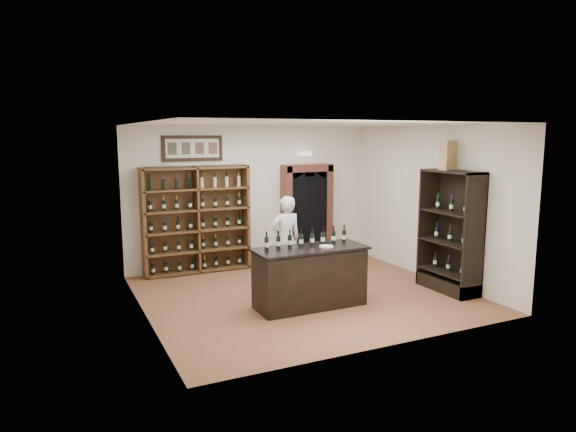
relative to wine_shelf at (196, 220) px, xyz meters
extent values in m
plane|color=brown|center=(1.30, -2.33, -1.10)|extent=(5.50, 5.50, 0.00)
plane|color=white|center=(1.30, -2.33, 1.90)|extent=(5.50, 5.50, 0.00)
cube|color=silver|center=(1.30, 0.17, 0.40)|extent=(5.50, 0.04, 3.00)
cube|color=silver|center=(-1.45, -2.33, 0.40)|extent=(0.04, 5.00, 3.00)
cube|color=silver|center=(4.05, -2.33, 0.40)|extent=(0.04, 5.00, 3.00)
cube|color=#4F311B|center=(0.00, 0.14, 0.00)|extent=(2.20, 0.02, 2.20)
cube|color=#4F311B|center=(-1.07, -0.04, 0.00)|extent=(0.06, 0.38, 2.20)
cube|color=#4F311B|center=(1.07, -0.04, 0.00)|extent=(0.06, 0.38, 2.20)
cube|color=#4F311B|center=(0.00, -0.04, 0.00)|extent=(0.04, 0.38, 2.20)
cube|color=#4F311B|center=(0.00, -0.04, -1.06)|extent=(2.18, 0.38, 0.04)
cube|color=#4F311B|center=(0.00, -0.04, -0.64)|extent=(2.18, 0.38, 0.04)
cube|color=#4F311B|center=(0.00, -0.04, -0.21)|extent=(2.18, 0.38, 0.03)
cube|color=#4F311B|center=(0.00, -0.04, 0.21)|extent=(2.18, 0.38, 0.04)
cube|color=#4F311B|center=(0.00, -0.04, 0.64)|extent=(2.18, 0.38, 0.04)
cube|color=#4F311B|center=(0.00, -0.04, 1.06)|extent=(2.18, 0.38, 0.04)
cube|color=black|center=(0.00, 0.14, 1.45)|extent=(1.25, 0.04, 0.52)
cube|color=black|center=(2.55, 0.00, -0.04)|extent=(0.97, 0.29, 2.05)
cube|color=#964C3A|center=(2.04, -0.02, -0.02)|extent=(0.14, 0.35, 2.15)
cube|color=#964C3A|center=(3.06, -0.02, -0.02)|extent=(0.14, 0.35, 2.15)
cube|color=#964C3A|center=(2.55, -0.02, 0.99)|extent=(1.15, 0.35, 0.16)
cube|color=white|center=(2.55, 0.09, 1.30)|extent=(0.30, 0.10, 0.10)
cube|color=black|center=(1.10, -2.93, -0.63)|extent=(1.80, 0.70, 0.94)
cube|color=black|center=(1.10, -2.93, -0.12)|extent=(1.88, 0.78, 0.04)
cylinder|color=black|center=(0.38, -2.81, 0.01)|extent=(0.07, 0.07, 0.21)
cylinder|color=beige|center=(0.38, -2.81, -0.01)|extent=(0.07, 0.07, 0.07)
cylinder|color=black|center=(0.38, -2.81, 0.16)|extent=(0.03, 0.03, 0.09)
cylinder|color=black|center=(0.59, -2.81, 0.01)|extent=(0.07, 0.07, 0.21)
cylinder|color=beige|center=(0.59, -2.81, -0.01)|extent=(0.07, 0.07, 0.07)
cylinder|color=black|center=(0.59, -2.81, 0.16)|extent=(0.03, 0.03, 0.09)
cylinder|color=black|center=(0.79, -2.81, 0.01)|extent=(0.07, 0.07, 0.21)
cylinder|color=beige|center=(0.79, -2.81, -0.01)|extent=(0.07, 0.07, 0.07)
cylinder|color=black|center=(0.79, -2.81, 0.16)|extent=(0.03, 0.03, 0.09)
cylinder|color=black|center=(1.00, -2.81, 0.01)|extent=(0.07, 0.07, 0.21)
cylinder|color=beige|center=(1.00, -2.81, -0.01)|extent=(0.07, 0.07, 0.07)
cylinder|color=black|center=(1.00, -2.81, 0.16)|extent=(0.03, 0.03, 0.09)
cylinder|color=black|center=(1.20, -2.81, 0.01)|extent=(0.07, 0.07, 0.21)
cylinder|color=beige|center=(1.20, -2.81, -0.01)|extent=(0.07, 0.07, 0.07)
cylinder|color=black|center=(1.20, -2.81, 0.16)|extent=(0.03, 0.03, 0.09)
cylinder|color=black|center=(1.41, -2.81, 0.01)|extent=(0.07, 0.07, 0.21)
cylinder|color=beige|center=(1.41, -2.81, -0.01)|extent=(0.07, 0.07, 0.07)
cylinder|color=black|center=(1.41, -2.81, 0.16)|extent=(0.03, 0.03, 0.09)
cylinder|color=black|center=(1.61, -2.81, 0.01)|extent=(0.07, 0.07, 0.21)
cylinder|color=beige|center=(1.61, -2.81, -0.01)|extent=(0.07, 0.07, 0.07)
cylinder|color=black|center=(1.61, -2.81, 0.16)|extent=(0.03, 0.03, 0.09)
cylinder|color=black|center=(1.82, -2.81, 0.01)|extent=(0.07, 0.07, 0.21)
cylinder|color=beige|center=(1.82, -2.81, -0.01)|extent=(0.07, 0.07, 0.07)
cylinder|color=black|center=(1.82, -2.81, 0.16)|extent=(0.03, 0.03, 0.09)
cube|color=black|center=(4.02, -3.23, 0.00)|extent=(0.02, 1.20, 2.20)
cube|color=black|center=(3.79, -3.81, 0.00)|extent=(0.48, 0.04, 2.20)
cube|color=black|center=(3.79, -2.65, 0.00)|extent=(0.48, 0.04, 2.20)
cube|color=black|center=(3.79, -3.23, 1.08)|extent=(0.48, 1.20, 0.04)
cube|color=black|center=(3.79, -3.23, -0.98)|extent=(0.48, 1.20, 0.24)
cube|color=black|center=(3.79, -3.23, -0.75)|extent=(0.48, 1.16, 0.03)
cube|color=black|center=(3.79, -3.23, -0.20)|extent=(0.48, 1.16, 0.03)
cube|color=black|center=(3.79, -3.23, 0.35)|extent=(0.48, 1.16, 0.03)
imported|color=silver|center=(1.36, -1.43, -0.26)|extent=(0.61, 0.40, 1.67)
cylinder|color=beige|center=(1.36, -3.02, -0.09)|extent=(0.23, 0.23, 0.02)
cube|color=tan|center=(3.80, -3.06, 1.36)|extent=(0.40, 0.27, 0.52)
camera|label=1|loc=(-2.73, -10.19, 1.72)|focal=32.00mm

